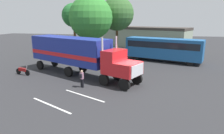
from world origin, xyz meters
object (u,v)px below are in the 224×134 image
(parked_car, at_px, (58,52))
(tree_left, at_px, (117,14))
(tree_right, at_px, (91,18))
(person_bystander, at_px, (82,78))
(parked_bus, at_px, (163,48))
(tree_center, at_px, (74,15))
(semi_truck, at_px, (76,53))
(motorcycle, at_px, (23,71))

(parked_car, xyz_separation_m, tree_left, (9.07, 5.34, 6.23))
(tree_left, height_order, tree_right, tree_left)
(parked_car, xyz_separation_m, tree_right, (6.03, -0.36, 5.54))
(parked_car, bearing_deg, person_bystander, -55.70)
(person_bystander, height_order, parked_bus, parked_bus)
(tree_left, height_order, tree_center, tree_left)
(tree_left, relative_size, tree_center, 1.10)
(person_bystander, height_order, tree_left, tree_left)
(tree_left, bearing_deg, tree_right, -118.17)
(semi_truck, relative_size, person_bystander, 8.53)
(semi_truck, distance_m, parked_bus, 13.62)
(parked_bus, height_order, tree_right, tree_right)
(parked_bus, distance_m, tree_left, 10.99)
(semi_truck, xyz_separation_m, parked_car, (-7.29, 9.82, -1.72))
(parked_bus, relative_size, motorcycle, 5.44)
(person_bystander, bearing_deg, parked_car, 124.30)
(semi_truck, bearing_deg, tree_left, 83.30)
(parked_car, relative_size, tree_center, 0.52)
(parked_bus, bearing_deg, tree_center, 158.68)
(motorcycle, height_order, tree_left, tree_left)
(parked_bus, bearing_deg, parked_car, 178.84)
(parked_car, height_order, tree_right, tree_right)
(parked_bus, bearing_deg, motorcycle, -145.23)
(tree_center, bearing_deg, person_bystander, -66.09)
(semi_truck, distance_m, tree_left, 15.91)
(person_bystander, xyz_separation_m, tree_center, (-8.81, 19.87, 5.92))
(tree_left, relative_size, tree_right, 1.03)
(semi_truck, distance_m, tree_center, 17.78)
(motorcycle, height_order, tree_right, tree_right)
(parked_bus, height_order, motorcycle, parked_bus)
(semi_truck, relative_size, motorcycle, 6.72)
(parked_bus, height_order, tree_center, tree_center)
(semi_truck, distance_m, parked_car, 12.35)
(semi_truck, relative_size, tree_right, 1.43)
(tree_center, bearing_deg, tree_right, -49.86)
(tree_left, distance_m, tree_right, 6.49)
(person_bystander, relative_size, parked_bus, 0.14)
(motorcycle, bearing_deg, parked_bus, 34.77)
(person_bystander, relative_size, tree_center, 0.18)
(tree_center, relative_size, tree_right, 0.94)
(tree_center, bearing_deg, parked_car, -95.57)
(tree_center, bearing_deg, tree_left, -5.05)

